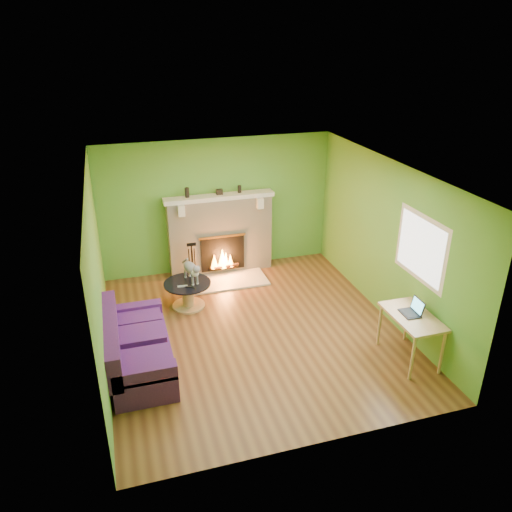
% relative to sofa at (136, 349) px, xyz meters
% --- Properties ---
extents(floor, '(5.00, 5.00, 0.00)m').
position_rel_sofa_xyz_m(floor, '(1.86, 0.42, -0.32)').
color(floor, brown).
rests_on(floor, ground).
extents(ceiling, '(5.00, 5.00, 0.00)m').
position_rel_sofa_xyz_m(ceiling, '(1.86, 0.42, 2.28)').
color(ceiling, white).
rests_on(ceiling, wall_back).
extents(wall_back, '(5.00, 0.00, 5.00)m').
position_rel_sofa_xyz_m(wall_back, '(1.86, 2.92, 0.98)').
color(wall_back, '#599631').
rests_on(wall_back, floor).
extents(wall_front, '(5.00, 0.00, 5.00)m').
position_rel_sofa_xyz_m(wall_front, '(1.86, -2.08, 0.98)').
color(wall_front, '#599631').
rests_on(wall_front, floor).
extents(wall_left, '(0.00, 5.00, 5.00)m').
position_rel_sofa_xyz_m(wall_left, '(-0.39, 0.42, 0.98)').
color(wall_left, '#599631').
rests_on(wall_left, floor).
extents(wall_right, '(0.00, 5.00, 5.00)m').
position_rel_sofa_xyz_m(wall_right, '(4.11, 0.42, 0.98)').
color(wall_right, '#599631').
rests_on(wall_right, floor).
extents(window_frame, '(0.00, 1.20, 1.20)m').
position_rel_sofa_xyz_m(window_frame, '(4.10, -0.48, 1.23)').
color(window_frame, silver).
rests_on(window_frame, wall_right).
extents(window_pane, '(0.00, 1.06, 1.06)m').
position_rel_sofa_xyz_m(window_pane, '(4.09, -0.48, 1.23)').
color(window_pane, white).
rests_on(window_pane, wall_right).
extents(fireplace, '(2.10, 0.46, 1.58)m').
position_rel_sofa_xyz_m(fireplace, '(1.86, 2.73, 0.46)').
color(fireplace, beige).
rests_on(fireplace, floor).
extents(hearth, '(1.50, 0.75, 0.03)m').
position_rel_sofa_xyz_m(hearth, '(1.86, 2.22, -0.30)').
color(hearth, beige).
rests_on(hearth, floor).
extents(mantel, '(2.10, 0.28, 0.08)m').
position_rel_sofa_xyz_m(mantel, '(1.86, 2.71, 1.22)').
color(mantel, beige).
rests_on(mantel, fireplace).
extents(sofa, '(0.86, 1.82, 0.81)m').
position_rel_sofa_xyz_m(sofa, '(0.00, 0.00, 0.00)').
color(sofa, '#3F185B').
rests_on(sofa, floor).
extents(coffee_table, '(0.81, 0.81, 0.46)m').
position_rel_sofa_xyz_m(coffee_table, '(0.99, 1.50, -0.05)').
color(coffee_table, tan).
rests_on(coffee_table, floor).
extents(desk, '(0.57, 0.98, 0.73)m').
position_rel_sofa_xyz_m(desk, '(3.81, -0.92, 0.32)').
color(desk, tan).
rests_on(desk, floor).
extents(cat, '(0.38, 0.68, 0.40)m').
position_rel_sofa_xyz_m(cat, '(1.07, 1.55, 0.34)').
color(cat, slate).
rests_on(cat, coffee_table).
extents(remote_silver, '(0.17, 0.06, 0.02)m').
position_rel_sofa_xyz_m(remote_silver, '(0.89, 1.38, 0.15)').
color(remote_silver, gray).
rests_on(remote_silver, coffee_table).
extents(remote_black, '(0.16, 0.11, 0.02)m').
position_rel_sofa_xyz_m(remote_black, '(1.01, 1.32, 0.15)').
color(remote_black, black).
rests_on(remote_black, coffee_table).
extents(laptop, '(0.27, 0.31, 0.22)m').
position_rel_sofa_xyz_m(laptop, '(3.79, -0.87, 0.52)').
color(laptop, black).
rests_on(laptop, desk).
extents(fire_tools, '(0.21, 0.21, 0.79)m').
position_rel_sofa_xyz_m(fire_tools, '(1.23, 2.37, 0.11)').
color(fire_tools, black).
rests_on(fire_tools, hearth).
extents(mantel_vase_left, '(0.08, 0.08, 0.18)m').
position_rel_sofa_xyz_m(mantel_vase_left, '(1.26, 2.74, 1.35)').
color(mantel_vase_left, black).
rests_on(mantel_vase_left, mantel).
extents(mantel_vase_right, '(0.07, 0.07, 0.14)m').
position_rel_sofa_xyz_m(mantel_vase_right, '(2.26, 2.74, 1.33)').
color(mantel_vase_right, black).
rests_on(mantel_vase_right, mantel).
extents(mantel_box, '(0.12, 0.08, 0.10)m').
position_rel_sofa_xyz_m(mantel_box, '(1.87, 2.74, 1.31)').
color(mantel_box, black).
rests_on(mantel_box, mantel).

